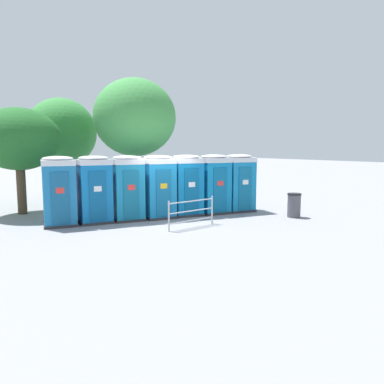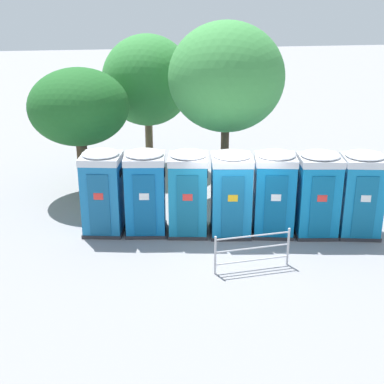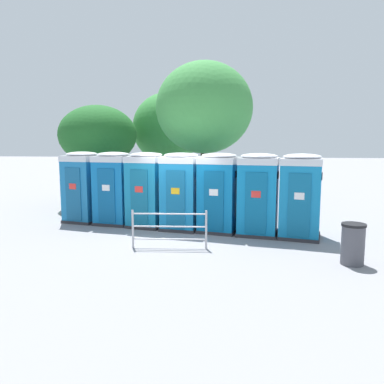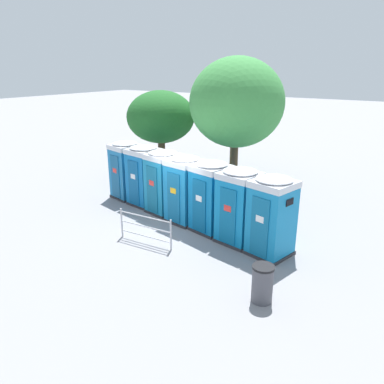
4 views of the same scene
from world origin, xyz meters
name	(u,v)px [view 1 (image 1 of 4)]	position (x,y,z in m)	size (l,w,h in m)	color
ground_plane	(161,219)	(0.00, 0.00, 0.00)	(120.00, 120.00, 0.00)	gray
portapotty_0	(59,191)	(-3.65, 1.06, 1.28)	(1.40, 1.43, 2.54)	#2D2D33
portapotty_1	(94,189)	(-2.41, 0.82, 1.28)	(1.36, 1.37, 2.54)	#2D2D33
portapotty_2	(127,188)	(-1.18, 0.54, 1.28)	(1.37, 1.40, 2.54)	#2D2D33
portapotty_3	(158,186)	(0.05, 0.25, 1.28)	(1.36, 1.37, 2.54)	#2D2D33
portapotty_4	(186,185)	(1.30, 0.07, 1.28)	(1.43, 1.43, 2.54)	#2D2D33
portapotty_5	(214,184)	(2.53, -0.21, 1.28)	(1.40, 1.39, 2.54)	#2D2D33
portapotty_6	(239,182)	(3.77, -0.46, 1.28)	(1.44, 1.44, 2.54)	#2D2D33
street_tree_0	(135,118)	(0.56, 3.21, 4.21)	(3.82, 3.82, 6.02)	#4C3826
street_tree_1	(61,133)	(-1.64, 7.25, 3.58)	(3.57, 3.57, 5.37)	brown
street_tree_2	(19,140)	(-4.28, 4.37, 3.17)	(3.42, 3.42, 4.50)	#4C3826
trash_can	(294,205)	(4.59, -2.89, 0.50)	(0.56, 0.56, 0.98)	#4C4C54
event_barrier	(191,212)	(0.06, -2.04, 0.57)	(2.05, 0.21, 1.05)	#B7B7BC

